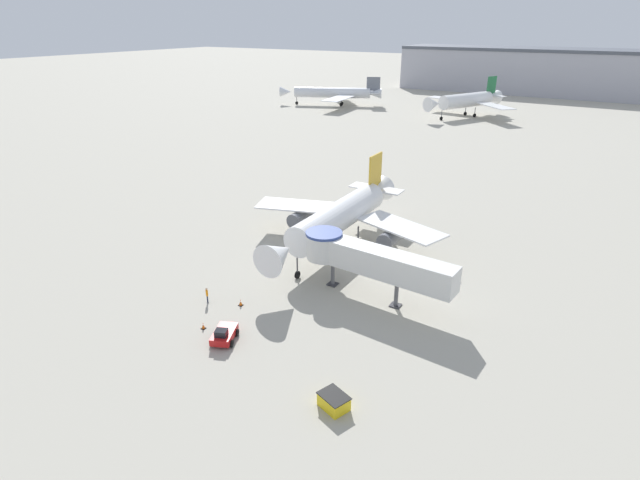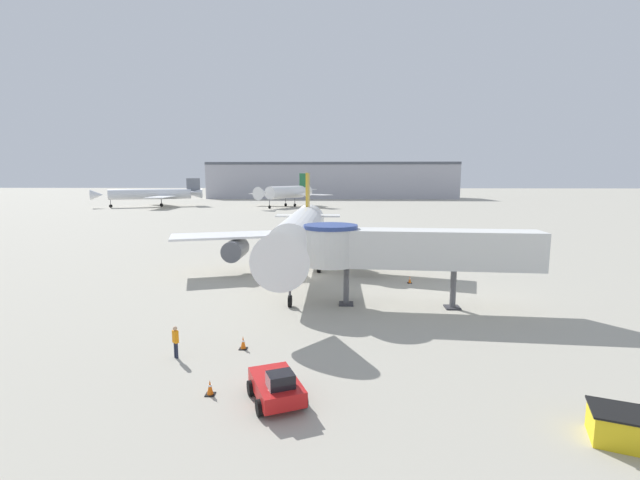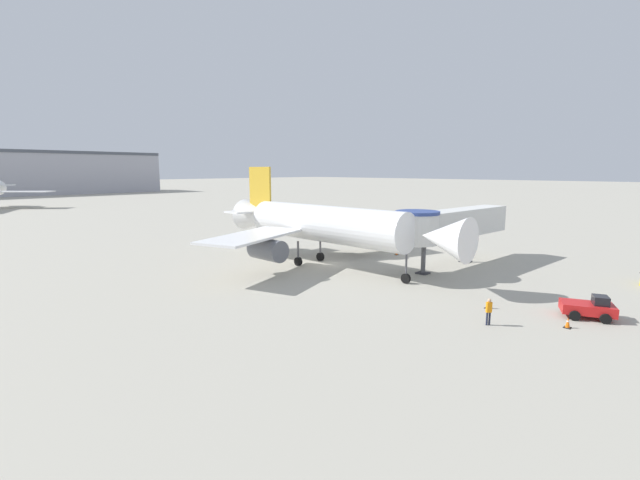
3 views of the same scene
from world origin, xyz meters
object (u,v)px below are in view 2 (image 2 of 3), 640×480
object	(u,v)px
traffic_cone_starboard_wing	(410,280)
background_jet_green_tail	(287,192)
ground_crew_marshaller	(176,340)
jet_bridge	(402,248)
traffic_cone_near_nose	(243,343)
traffic_cone_apron_front	(210,388)
main_airplane	(301,233)
background_jet_gray_tail	(153,194)
service_container_yellow	(624,427)
pushback_tug_red	(277,386)

from	to	relation	value
traffic_cone_starboard_wing	background_jet_green_tail	world-z (taller)	background_jet_green_tail
ground_crew_marshaller	jet_bridge	bearing A→B (deg)	-105.57
traffic_cone_near_nose	traffic_cone_apron_front	bearing A→B (deg)	-93.43
main_airplane	traffic_cone_near_nose	bearing A→B (deg)	-95.55
jet_bridge	ground_crew_marshaller	size ratio (longest dim) A/B	9.77
traffic_cone_apron_front	background_jet_gray_tail	distance (m)	140.59
traffic_cone_apron_front	background_jet_green_tail	size ratio (longest dim) A/B	0.02
traffic_cone_near_nose	background_jet_gray_tail	bearing A→B (deg)	115.69
traffic_cone_apron_front	background_jet_gray_tail	world-z (taller)	background_jet_gray_tail
service_container_yellow	traffic_cone_near_nose	bearing A→B (deg)	153.27
background_jet_gray_tail	traffic_cone_starboard_wing	bearing A→B (deg)	10.11
background_jet_gray_tail	ground_crew_marshaller	bearing A→B (deg)	0.58
service_container_yellow	pushback_tug_red	bearing A→B (deg)	170.05
main_airplane	traffic_cone_starboard_wing	bearing A→B (deg)	-13.39
ground_crew_marshaller	background_jet_gray_tail	world-z (taller)	background_jet_gray_tail
traffic_cone_starboard_wing	service_container_yellow	bearing A→B (deg)	-80.76
traffic_cone_near_nose	service_container_yellow	bearing A→B (deg)	-26.73
ground_crew_marshaller	background_jet_green_tail	bearing A→B (deg)	-48.10
traffic_cone_apron_front	background_jet_green_tail	world-z (taller)	background_jet_green_tail
traffic_cone_near_nose	ground_crew_marshaller	xyz separation A→B (m)	(-3.35, -1.39, 0.67)
traffic_cone_apron_front	ground_crew_marshaller	world-z (taller)	ground_crew_marshaller
background_jet_gray_tail	service_container_yellow	bearing A→B (deg)	6.26
traffic_cone_starboard_wing	background_jet_gray_tail	world-z (taller)	background_jet_gray_tail
traffic_cone_apron_front	background_jet_gray_tail	xyz separation A→B (m)	(-58.60, 127.73, 3.98)
traffic_cone_apron_front	ground_crew_marshaller	distance (m)	4.97
main_airplane	jet_bridge	bearing A→B (deg)	-49.47
main_airplane	pushback_tug_red	xyz separation A→B (m)	(1.11, -24.19, -3.64)
traffic_cone_apron_front	background_jet_green_tail	bearing A→B (deg)	95.45
ground_crew_marshaller	background_jet_gray_tail	size ratio (longest dim) A/B	0.05
pushback_tug_red	traffic_cone_apron_front	size ratio (longest dim) A/B	5.27
main_airplane	background_jet_green_tail	distance (m)	106.13
pushback_tug_red	service_container_yellow	xyz separation A→B (m)	(13.17, -2.31, -0.10)
service_container_yellow	background_jet_gray_tail	bearing A→B (deg)	119.84
traffic_cone_near_nose	ground_crew_marshaller	size ratio (longest dim) A/B	0.42
traffic_cone_near_nose	background_jet_gray_tail	world-z (taller)	background_jet_gray_tail
pushback_tug_red	background_jet_green_tail	xyz separation A→B (m)	(-15.38, 129.36, 4.34)
service_container_yellow	traffic_cone_starboard_wing	distance (m)	24.43
traffic_cone_starboard_wing	background_jet_gray_tail	bearing A→B (deg)	123.69
jet_bridge	traffic_cone_starboard_wing	world-z (taller)	jet_bridge
jet_bridge	traffic_cone_starboard_wing	distance (m)	8.70
main_airplane	pushback_tug_red	bearing A→B (deg)	-87.78
service_container_yellow	traffic_cone_apron_front	size ratio (longest dim) A/B	3.94
traffic_cone_starboard_wing	main_airplane	bearing A→B (deg)	167.01
traffic_cone_near_nose	background_jet_gray_tail	size ratio (longest dim) A/B	0.02
background_jet_green_tail	background_jet_gray_tail	distance (m)	46.33
service_container_yellow	traffic_cone_starboard_wing	size ratio (longest dim) A/B	4.06
main_airplane	pushback_tug_red	world-z (taller)	main_airplane
pushback_tug_red	background_jet_gray_tail	xyz separation A→B (m)	(-61.69, 128.19, 3.60)
jet_bridge	background_jet_gray_tail	bearing A→B (deg)	125.23
main_airplane	ground_crew_marshaller	size ratio (longest dim) A/B	16.30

